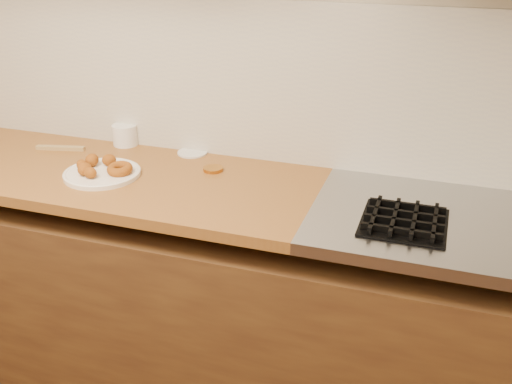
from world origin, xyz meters
TOP-DOWN VIEW (x-y plane):
  - wall_back at (0.00, 2.00)m, footprint 4.00×0.02m
  - base_cabinet at (0.00, 1.69)m, footprint 3.60×0.60m
  - butcher_block at (-0.65, 1.69)m, footprint 2.30×0.62m
  - backsplash at (0.00, 1.99)m, footprint 3.60×0.02m
  - donut_plate at (-0.29, 1.64)m, footprint 0.28×0.28m
  - ring_donut at (-0.22, 1.65)m, footprint 0.11×0.11m
  - fried_dough_chunks at (-0.32, 1.64)m, footprint 0.14×0.18m
  - plastic_tub at (-0.37, 1.96)m, footprint 0.13×0.13m
  - tub_lid at (-0.07, 1.95)m, footprint 0.16×0.16m
  - brass_jar_lid at (0.08, 1.82)m, footprint 0.09×0.09m
  - wooden_utensil at (-0.59, 1.82)m, footprint 0.20×0.07m

SIDE VIEW (x-z plane):
  - base_cabinet at x=0.00m, z-range 0.00..0.77m
  - butcher_block at x=-0.65m, z-range 0.86..0.90m
  - tub_lid at x=-0.07m, z-range 0.90..0.91m
  - brass_jar_lid at x=0.08m, z-range 0.90..0.91m
  - wooden_utensil at x=-0.59m, z-range 0.90..0.92m
  - donut_plate at x=-0.29m, z-range 0.90..0.92m
  - ring_donut at x=-0.22m, z-range 0.91..0.95m
  - fried_dough_chunks at x=-0.32m, z-range 0.91..0.96m
  - plastic_tub at x=-0.37m, z-range 0.90..0.99m
  - backsplash at x=0.00m, z-range 0.90..1.50m
  - wall_back at x=0.00m, z-range 0.00..2.70m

